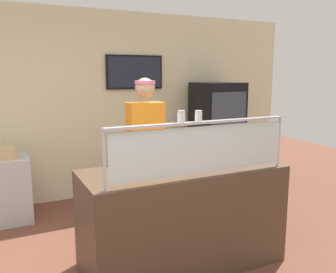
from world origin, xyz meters
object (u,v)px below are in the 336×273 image
object	(u,v)px
pizza_server	(164,164)
pepper_flake_shaker	(198,117)
drink_fridge	(217,135)
parmesan_shaker	(181,117)
worker_figure	(146,148)
pizza_tray	(161,166)

from	to	relation	value
pizza_server	pepper_flake_shaker	distance (m)	0.63
pepper_flake_shaker	drink_fridge	xyz separation A→B (m)	(1.70, 2.23, -0.63)
parmesan_shaker	worker_figure	distance (m)	1.15
pizza_tray	drink_fridge	xyz separation A→B (m)	(1.84, 1.81, -0.13)
pizza_server	drink_fridge	bearing A→B (deg)	28.14
pizza_tray	pepper_flake_shaker	xyz separation A→B (m)	(0.14, -0.42, 0.49)
drink_fridge	parmesan_shaker	bearing A→B (deg)	-129.78
parmesan_shaker	pepper_flake_shaker	distance (m)	0.16
pizza_server	parmesan_shaker	size ratio (longest dim) A/B	2.89
worker_figure	drink_fridge	xyz separation A→B (m)	(1.72, 1.19, -0.17)
parmesan_shaker	pepper_flake_shaker	bearing A→B (deg)	-0.00
pizza_server	worker_figure	size ratio (longest dim) A/B	0.16
pizza_server	worker_figure	distance (m)	0.65
pizza_server	pepper_flake_shaker	bearing A→B (deg)	-90.54
pizza_tray	worker_figure	world-z (taller)	worker_figure
worker_figure	pepper_flake_shaker	bearing A→B (deg)	-88.80
pizza_server	worker_figure	bearing A→B (deg)	64.40
parmesan_shaker	worker_figure	bearing A→B (deg)	82.59
pizza_tray	pepper_flake_shaker	distance (m)	0.66
pizza_tray	pizza_server	xyz separation A→B (m)	(0.02, -0.02, 0.02)
pizza_tray	pizza_server	world-z (taller)	pizza_server
pepper_flake_shaker	drink_fridge	bearing A→B (deg)	52.70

